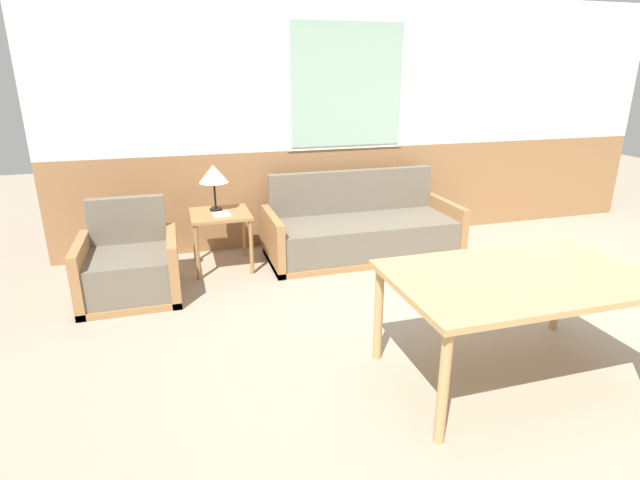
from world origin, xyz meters
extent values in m
plane|color=gray|center=(0.00, 0.00, 0.00)|extent=(16.00, 16.00, 0.00)
cube|color=#996B42|center=(0.00, 2.63, 0.54)|extent=(7.20, 0.06, 1.08)
cube|color=white|center=(0.00, 2.63, 1.89)|extent=(7.20, 0.06, 1.62)
cube|color=white|center=(-0.39, 2.59, 1.76)|extent=(1.35, 0.01, 1.37)
cube|color=#99BCA8|center=(-0.39, 2.58, 1.76)|extent=(1.27, 0.02, 1.29)
cube|color=#9E7042|center=(-0.39, 1.98, 0.03)|extent=(2.05, 0.84, 0.06)
cube|color=#6B6051|center=(-0.39, 1.96, 0.23)|extent=(1.89, 0.76, 0.34)
cube|color=#6B6051|center=(-0.39, 2.35, 0.64)|extent=(1.89, 0.10, 0.47)
cube|color=#9E7042|center=(-1.38, 1.98, 0.27)|extent=(0.08, 0.84, 0.54)
cube|color=#9E7042|center=(0.59, 1.98, 0.27)|extent=(0.08, 0.84, 0.54)
cube|color=#9E7042|center=(-2.74, 1.58, 0.03)|extent=(0.83, 0.77, 0.06)
cube|color=#6B6051|center=(-2.74, 1.56, 0.23)|extent=(0.67, 0.69, 0.35)
cube|color=#6B6051|center=(-2.74, 1.92, 0.62)|extent=(0.67, 0.10, 0.43)
cube|color=#9E7042|center=(-3.12, 1.58, 0.27)|extent=(0.08, 0.77, 0.55)
cube|color=#9E7042|center=(-2.36, 1.58, 0.27)|extent=(0.08, 0.77, 0.55)
cube|color=#9E7042|center=(-1.89, 2.08, 0.57)|extent=(0.58, 0.58, 0.03)
cylinder|color=#9E7042|center=(-2.15, 1.82, 0.28)|extent=(0.04, 0.04, 0.55)
cylinder|color=#9E7042|center=(-1.63, 1.82, 0.28)|extent=(0.04, 0.04, 0.55)
cylinder|color=#9E7042|center=(-2.15, 2.33, 0.28)|extent=(0.04, 0.04, 0.55)
cylinder|color=#9E7042|center=(-1.63, 2.33, 0.28)|extent=(0.04, 0.04, 0.55)
cylinder|color=black|center=(-1.92, 2.18, 0.59)|extent=(0.12, 0.12, 0.02)
cylinder|color=black|center=(-1.92, 2.18, 0.73)|extent=(0.02, 0.02, 0.27)
cone|color=beige|center=(-1.92, 2.18, 0.95)|extent=(0.29, 0.29, 0.17)
cube|color=white|center=(-1.88, 1.98, 0.59)|extent=(0.18, 0.18, 0.02)
cube|color=tan|center=(-0.29, -0.39, 0.70)|extent=(1.61, 0.99, 0.04)
cylinder|color=tan|center=(-1.03, -0.82, 0.34)|extent=(0.06, 0.06, 0.68)
cylinder|color=tan|center=(-1.03, 0.05, 0.34)|extent=(0.06, 0.06, 0.68)
cylinder|color=tan|center=(0.46, 0.05, 0.34)|extent=(0.06, 0.06, 0.68)
camera|label=1|loc=(-2.29, -2.77, 1.93)|focal=28.00mm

